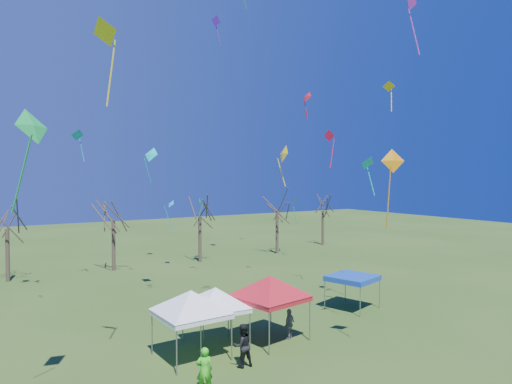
% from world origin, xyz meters
% --- Properties ---
extents(ground, '(140.00, 140.00, 0.00)m').
position_xyz_m(ground, '(0.00, 0.00, 0.00)').
color(ground, '#2A4C18').
rests_on(ground, ground).
extents(tree_1, '(3.42, 3.42, 7.54)m').
position_xyz_m(tree_1, '(-10.77, 24.65, 5.79)').
color(tree_1, '#3D2D21').
rests_on(tree_1, ground).
extents(tree_2, '(3.71, 3.71, 8.18)m').
position_xyz_m(tree_2, '(-2.37, 24.38, 6.29)').
color(tree_2, '#3D2D21').
rests_on(tree_2, ground).
extents(tree_3, '(3.59, 3.59, 7.91)m').
position_xyz_m(tree_3, '(6.03, 24.04, 6.08)').
color(tree_3, '#3D2D21').
rests_on(tree_3, ground).
extents(tree_4, '(3.58, 3.58, 7.89)m').
position_xyz_m(tree_4, '(15.36, 24.00, 6.06)').
color(tree_4, '#3D2D21').
rests_on(tree_4, ground).
extents(tree_5, '(3.39, 3.39, 7.46)m').
position_xyz_m(tree_5, '(23.72, 26.07, 5.73)').
color(tree_5, '#3D2D21').
rests_on(tree_5, ground).
extents(tent_white_west, '(4.18, 4.18, 3.69)m').
position_xyz_m(tent_white_west, '(-4.65, 2.43, 2.97)').
color(tent_white_west, gray).
rests_on(tent_white_west, ground).
extents(tent_white_mid, '(3.87, 3.87, 3.42)m').
position_xyz_m(tent_white_mid, '(-2.99, 3.15, 2.76)').
color(tent_white_mid, gray).
rests_on(tent_white_mid, ground).
extents(tent_red, '(4.34, 4.34, 3.88)m').
position_xyz_m(tent_red, '(-0.20, 2.39, 3.13)').
color(tent_red, gray).
rests_on(tent_red, ground).
extents(tent_blue, '(3.35, 3.35, 2.14)m').
position_xyz_m(tent_blue, '(7.43, 4.22, 1.96)').
color(tent_blue, gray).
rests_on(tent_blue, ground).
extents(person_dark, '(1.00, 0.81, 1.94)m').
position_xyz_m(person_dark, '(-3.13, 0.27, 0.97)').
color(person_dark, black).
rests_on(person_dark, ground).
extents(person_green, '(0.76, 0.61, 1.81)m').
position_xyz_m(person_green, '(-5.65, -1.04, 0.91)').
color(person_green, '#3ACB20').
rests_on(person_green, ground).
extents(person_grey, '(1.00, 0.76, 1.58)m').
position_xyz_m(person_grey, '(0.73, 1.97, 0.79)').
color(person_grey, slate).
rests_on(person_grey, ground).
extents(kite_0, '(1.04, 0.70, 3.34)m').
position_xyz_m(kite_0, '(6.97, -0.55, 17.83)').
color(kite_0, '#F536BE').
rests_on(kite_0, ground).
extents(kite_27, '(0.89, 0.61, 2.12)m').
position_xyz_m(kite_27, '(4.61, 0.29, 9.20)').
color(kite_27, '#0BAAB1').
rests_on(kite_27, ground).
extents(kite_5, '(1.12, 0.73, 3.64)m').
position_xyz_m(kite_5, '(2.90, -2.91, 9.16)').
color(kite_5, orange).
rests_on(kite_5, ground).
extents(kite_24, '(0.85, 0.51, 2.15)m').
position_xyz_m(kite_24, '(1.62, 11.93, 19.40)').
color(kite_24, '#5418AD').
rests_on(kite_24, ground).
extents(kite_22, '(0.91, 1.00, 2.88)m').
position_xyz_m(kite_22, '(2.34, 22.44, 5.89)').
color(kite_22, '#1695EF').
rests_on(kite_22, ground).
extents(kite_18, '(0.42, 0.72, 1.80)m').
position_xyz_m(kite_18, '(5.12, 6.04, 13.59)').
color(kite_18, red).
rests_on(kite_18, ground).
extents(kite_19, '(0.76, 0.83, 2.30)m').
position_xyz_m(kite_19, '(5.49, 22.77, 6.01)').
color(kite_19, green).
rests_on(kite_19, ground).
extents(kite_11, '(1.11, 1.31, 2.52)m').
position_xyz_m(kite_11, '(-2.53, 13.83, 10.03)').
color(kite_11, '#0DC6BA').
rests_on(kite_11, ground).
extents(kite_14, '(1.51, 1.37, 3.60)m').
position_xyz_m(kite_14, '(-11.48, 0.14, 10.21)').
color(kite_14, green).
rests_on(kite_14, ground).
extents(kite_12, '(0.95, 0.89, 2.92)m').
position_xyz_m(kite_12, '(14.96, 20.34, 5.93)').
color(kite_12, '#169440').
rests_on(kite_12, ground).
extents(kite_9, '(0.80, 0.80, 1.70)m').
position_xyz_m(kite_9, '(6.23, 0.30, 13.40)').
color(kite_9, yellow).
rests_on(kite_9, ground).
extents(kite_1, '(0.56, 1.03, 2.26)m').
position_xyz_m(kite_1, '(0.99, 2.90, 9.71)').
color(kite_1, yellow).
rests_on(kite_1, ground).
extents(kite_13, '(1.16, 0.93, 2.53)m').
position_xyz_m(kite_13, '(-6.17, 20.05, 11.68)').
color(kite_13, '#0C91B6').
rests_on(kite_13, ground).
extents(kite_17, '(0.56, 0.92, 2.78)m').
position_xyz_m(kite_17, '(8.84, 8.08, 11.39)').
color(kite_17, red).
rests_on(kite_17, ground).
extents(kite_8, '(1.27, 1.41, 3.53)m').
position_xyz_m(kite_8, '(-8.67, 1.44, 14.18)').
color(kite_8, yellow).
rests_on(kite_8, ground).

